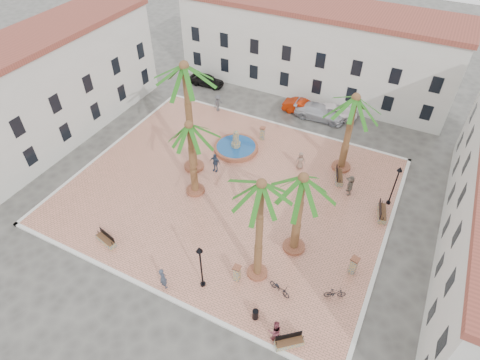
# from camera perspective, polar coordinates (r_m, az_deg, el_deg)

# --- Properties ---
(ground) EXTENTS (120.00, 120.00, 0.00)m
(ground) POSITION_cam_1_polar(r_m,az_deg,el_deg) (34.21, -1.49, -1.48)
(ground) COLOR #56544F
(ground) RESTS_ON ground
(plaza) EXTENTS (26.00, 22.00, 0.15)m
(plaza) POSITION_cam_1_polar(r_m,az_deg,el_deg) (34.16, -1.50, -1.39)
(plaza) COLOR tan
(plaza) RESTS_ON ground
(kerb_n) EXTENTS (26.30, 0.30, 0.16)m
(kerb_n) POSITION_cam_1_polar(r_m,az_deg,el_deg) (42.02, 5.64, 7.85)
(kerb_n) COLOR silver
(kerb_n) RESTS_ON ground
(kerb_s) EXTENTS (26.30, 0.30, 0.16)m
(kerb_s) POSITION_cam_1_polar(r_m,az_deg,el_deg) (28.46, -12.34, -15.05)
(kerb_s) COLOR silver
(kerb_s) RESTS_ON ground
(kerb_e) EXTENTS (0.30, 22.30, 0.16)m
(kerb_e) POSITION_cam_1_polar(r_m,az_deg,el_deg) (31.98, 19.77, -8.57)
(kerb_e) COLOR silver
(kerb_e) RESTS_ON ground
(kerb_w) EXTENTS (0.30, 22.30, 0.16)m
(kerb_w) POSITION_cam_1_polar(r_m,az_deg,el_deg) (40.60, -17.96, 4.39)
(kerb_w) COLOR silver
(kerb_w) RESTS_ON ground
(building_north) EXTENTS (30.40, 7.40, 9.50)m
(building_north) POSITION_cam_1_polar(r_m,az_deg,el_deg) (47.30, 10.45, 17.96)
(building_north) COLOR silver
(building_north) RESTS_ON ground
(building_west) EXTENTS (6.40, 24.40, 10.00)m
(building_west) POSITION_cam_1_polar(r_m,az_deg,el_deg) (42.16, -25.59, 11.77)
(building_west) COLOR silver
(building_west) RESTS_ON ground
(fountain) EXTENTS (4.21, 4.21, 2.17)m
(fountain) POSITION_cam_1_polar(r_m,az_deg,el_deg) (38.13, -0.57, 4.73)
(fountain) COLOR #9F553A
(fountain) RESTS_ON plaza
(palm_nw) EXTENTS (5.76, 5.76, 10.24)m
(palm_nw) POSITION_cam_1_polar(r_m,az_deg,el_deg) (31.58, -7.79, 14.15)
(palm_nw) COLOR #9F553A
(palm_nw) RESTS_ON plaza
(palm_sw) EXTENTS (5.06, 5.06, 7.07)m
(palm_sw) POSITION_cam_1_polar(r_m,az_deg,el_deg) (30.39, -7.16, 6.53)
(palm_sw) COLOR #9F553A
(palm_sw) RESTS_ON plaza
(palm_s) EXTENTS (4.61, 4.61, 8.73)m
(palm_s) POSITION_cam_1_polar(r_m,az_deg,el_deg) (22.75, 3.01, -2.10)
(palm_s) COLOR #9F553A
(palm_s) RESTS_ON plaza
(palm_e) EXTENTS (5.26, 5.26, 7.22)m
(palm_e) POSITION_cam_1_polar(r_m,az_deg,el_deg) (25.72, 8.81, -1.09)
(palm_e) COLOR #9F553A
(palm_e) RESTS_ON plaza
(palm_ne) EXTENTS (5.41, 5.41, 7.57)m
(palm_ne) POSITION_cam_1_polar(r_m,az_deg,el_deg) (33.75, 15.91, 9.95)
(palm_ne) COLOR #9F553A
(palm_ne) RESTS_ON plaza
(bench_s) EXTENTS (1.85, 0.92, 0.94)m
(bench_s) POSITION_cam_1_polar(r_m,az_deg,el_deg) (31.54, -18.51, -8.11)
(bench_s) COLOR gray
(bench_s) RESTS_ON plaza
(bench_se) EXTENTS (1.69, 1.54, 0.93)m
(bench_se) POSITION_cam_1_polar(r_m,az_deg,el_deg) (25.87, 7.01, -21.95)
(bench_se) COLOR gray
(bench_se) RESTS_ON plaza
(bench_e) EXTENTS (1.05, 2.05, 1.04)m
(bench_e) POSITION_cam_1_polar(r_m,az_deg,el_deg) (33.64, 19.50, -4.45)
(bench_e) COLOR gray
(bench_e) RESTS_ON plaza
(bench_ne) EXTENTS (1.19, 2.01, 1.02)m
(bench_ne) POSITION_cam_1_polar(r_m,az_deg,el_deg) (35.86, 13.87, 0.43)
(bench_ne) COLOR gray
(bench_ne) RESTS_ON plaza
(lamppost_s) EXTENTS (0.44, 0.44, 4.01)m
(lamppost_s) POSITION_cam_1_polar(r_m,az_deg,el_deg) (25.89, -5.65, -11.28)
(lamppost_s) COLOR black
(lamppost_s) RESTS_ON plaza
(lamppost_e) EXTENTS (0.42, 0.42, 3.88)m
(lamppost_e) POSITION_cam_1_polar(r_m,az_deg,el_deg) (33.37, 21.37, 0.09)
(lamppost_e) COLOR black
(lamppost_e) RESTS_ON plaza
(bollard_se) EXTENTS (0.51, 0.51, 1.38)m
(bollard_se) POSITION_cam_1_polar(r_m,az_deg,el_deg) (27.65, -0.43, -13.08)
(bollard_se) COLOR gray
(bollard_se) RESTS_ON plaza
(bollard_n) EXTENTS (0.55, 0.55, 1.38)m
(bollard_n) POSITION_cam_1_polar(r_m,az_deg,el_deg) (39.27, 3.21, 6.67)
(bollard_n) COLOR gray
(bollard_n) RESTS_ON plaza
(bollard_e) EXTENTS (0.64, 0.64, 1.49)m
(bollard_e) POSITION_cam_1_polar(r_m,az_deg,el_deg) (29.00, 15.85, -11.57)
(bollard_e) COLOR gray
(bollard_e) RESTS_ON plaza
(litter_bin) EXTENTS (0.40, 0.40, 0.78)m
(litter_bin) POSITION_cam_1_polar(r_m,az_deg,el_deg) (26.42, 2.21, -18.56)
(litter_bin) COLOR black
(litter_bin) RESTS_ON plaza
(cyclist_a) EXTENTS (0.78, 0.62, 1.87)m
(cyclist_a) POSITION_cam_1_polar(r_m,az_deg,el_deg) (27.63, -10.90, -13.53)
(cyclist_a) COLOR #343B4A
(cyclist_a) RESTS_ON plaza
(bicycle_a) EXTENTS (1.77, 1.07, 0.88)m
(bicycle_a) POSITION_cam_1_polar(r_m,az_deg,el_deg) (27.45, 5.69, -15.06)
(bicycle_a) COLOR black
(bicycle_a) RESTS_ON plaza
(cyclist_b) EXTENTS (1.07, 1.00, 1.74)m
(cyclist_b) POSITION_cam_1_polar(r_m,az_deg,el_deg) (25.43, 5.01, -20.58)
(cyclist_b) COLOR brown
(cyclist_b) RESTS_ON plaza
(bicycle_b) EXTENTS (1.50, 1.03, 0.88)m
(bicycle_b) POSITION_cam_1_polar(r_m,az_deg,el_deg) (27.82, 13.36, -15.39)
(bicycle_b) COLOR black
(bicycle_b) RESTS_ON plaza
(pedestrian_fountain_a) EXTENTS (0.99, 0.87, 1.70)m
(pedestrian_fountain_a) POSITION_cam_1_polar(r_m,az_deg,el_deg) (36.03, 8.59, 2.74)
(pedestrian_fountain_a) COLOR #826455
(pedestrian_fountain_a) RESTS_ON plaza
(pedestrian_fountain_b) EXTENTS (1.12, 0.55, 1.85)m
(pedestrian_fountain_b) POSITION_cam_1_polar(r_m,az_deg,el_deg) (35.38, -3.56, 2.50)
(pedestrian_fountain_b) COLOR #2F415A
(pedestrian_fountain_b) RESTS_ON plaza
(pedestrian_north) EXTENTS (0.96, 1.34, 1.88)m
(pedestrian_north) POSITION_cam_1_polar(r_m,az_deg,el_deg) (43.52, -3.13, 10.88)
(pedestrian_north) COLOR #48484C
(pedestrian_north) RESTS_ON plaza
(pedestrian_east) EXTENTS (1.12, 1.76, 1.81)m
(pedestrian_east) POSITION_cam_1_polar(r_m,az_deg,el_deg) (34.38, 15.39, -0.68)
(pedestrian_east) COLOR #6D6254
(pedestrian_east) RESTS_ON plaza
(car_black) EXTENTS (4.15, 1.85, 1.39)m
(car_black) POSITION_cam_1_polar(r_m,az_deg,el_deg) (48.86, -4.75, 13.98)
(car_black) COLOR black
(car_black) RESTS_ON ground
(car_red) EXTENTS (4.43, 1.67, 1.44)m
(car_red) POSITION_cam_1_polar(r_m,az_deg,el_deg) (43.92, 8.99, 10.16)
(car_red) COLOR #AD2305
(car_red) RESTS_ON ground
(car_silver) EXTENTS (5.37, 2.34, 1.54)m
(car_silver) POSITION_cam_1_polar(r_m,az_deg,el_deg) (43.32, 11.27, 9.43)
(car_silver) COLOR silver
(car_silver) RESTS_ON ground
(car_white) EXTENTS (5.55, 3.81, 1.41)m
(car_white) POSITION_cam_1_polar(r_m,az_deg,el_deg) (43.88, 13.11, 9.49)
(car_white) COLOR white
(car_white) RESTS_ON ground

